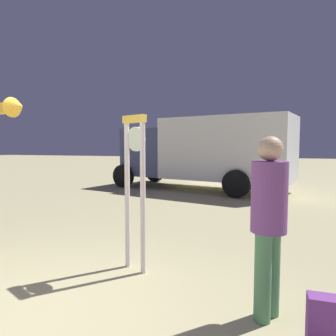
% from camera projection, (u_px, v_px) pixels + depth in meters
% --- Properties ---
extents(ground_plane, '(80.00, 80.00, 0.00)m').
position_uv_depth(ground_plane, '(12.00, 329.00, 2.81)').
color(ground_plane, tan).
extents(standing_clock, '(0.39, 0.24, 2.08)m').
position_uv_depth(standing_clock, '(135.00, 179.00, 4.07)').
color(standing_clock, white).
rests_on(standing_clock, ground_plane).
extents(person_near_clock, '(0.34, 0.34, 1.77)m').
position_uv_depth(person_near_clock, '(269.00, 218.00, 2.93)').
color(person_near_clock, '#528E5E').
rests_on(person_near_clock, ground_plane).
extents(backpack, '(0.30, 0.21, 0.43)m').
position_uv_depth(backpack, '(326.00, 322.00, 2.56)').
color(backpack, '#76388F').
rests_on(backpack, ground_plane).
extents(box_truck_near, '(7.04, 3.94, 2.68)m').
position_uv_depth(box_truck_near, '(206.00, 150.00, 11.54)').
color(box_truck_near, white).
rests_on(box_truck_near, ground_plane).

